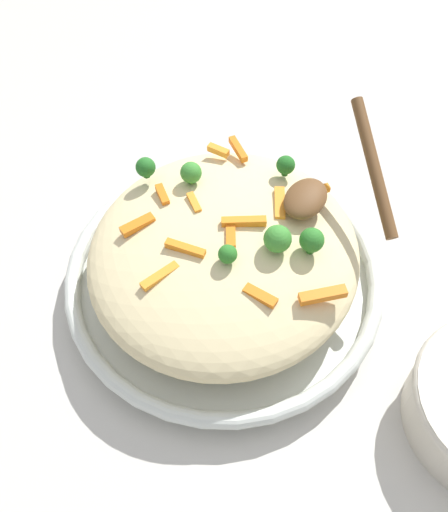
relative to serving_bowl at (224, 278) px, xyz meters
name	(u,v)px	position (x,y,z in m)	size (l,w,h in m)	color
ground_plane	(224,288)	(0.00, 0.00, -0.02)	(2.40, 2.40, 0.00)	beige
serving_bowl	(224,278)	(0.00, 0.00, 0.00)	(0.34, 0.34, 0.04)	silver
pasta_mound	(224,253)	(0.00, 0.00, 0.05)	(0.28, 0.27, 0.07)	beige
carrot_piece_0	(162,195)	(-0.01, -0.08, 0.08)	(0.03, 0.01, 0.01)	orange
carrot_piece_1	(185,249)	(0.04, -0.02, 0.08)	(0.04, 0.01, 0.01)	orange
carrot_piece_2	(280,203)	(-0.06, 0.03, 0.08)	(0.04, 0.01, 0.01)	orange
carrot_piece_3	(218,150)	(-0.10, -0.06, 0.08)	(0.02, 0.01, 0.01)	orange
carrot_piece_4	(238,149)	(-0.11, -0.04, 0.08)	(0.04, 0.01, 0.01)	orange
carrot_piece_5	(138,225)	(0.03, -0.08, 0.08)	(0.04, 0.01, 0.01)	orange
carrot_piece_6	(323,295)	(0.02, 0.11, 0.08)	(0.04, 0.01, 0.01)	orange
carrot_piece_7	(312,192)	(-0.09, 0.05, 0.08)	(0.04, 0.01, 0.01)	orange
carrot_piece_8	(244,222)	(-0.02, 0.01, 0.08)	(0.04, 0.01, 0.01)	orange
carrot_piece_9	(260,296)	(0.04, 0.06, 0.08)	(0.03, 0.01, 0.01)	orange
carrot_piece_10	(160,276)	(0.07, -0.03, 0.08)	(0.04, 0.01, 0.01)	orange
carrot_piece_11	(194,203)	(-0.02, -0.04, 0.08)	(0.03, 0.01, 0.01)	orange
carrot_piece_12	(230,236)	(0.00, 0.01, 0.08)	(0.03, 0.01, 0.01)	orange
broccoli_floret_0	(191,173)	(-0.04, -0.06, 0.09)	(0.02, 0.02, 0.03)	#377928
broccoli_floret_1	(312,240)	(-0.03, 0.08, 0.09)	(0.02, 0.02, 0.03)	#296820
broccoli_floret_2	(286,165)	(-0.10, 0.01, 0.09)	(0.02, 0.02, 0.02)	#205B1C
broccoli_floret_3	(228,254)	(0.03, 0.02, 0.09)	(0.02, 0.02, 0.02)	#296820
broccoli_floret_4	(278,239)	(-0.01, 0.05, 0.09)	(0.03, 0.03, 0.03)	#377928
broccoli_floret_5	(146,167)	(-0.03, -0.11, 0.09)	(0.02, 0.02, 0.02)	#205B1C
serving_spoon	(328,188)	(-0.09, 0.07, 0.10)	(0.13, 0.12, 0.07)	brown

